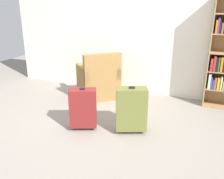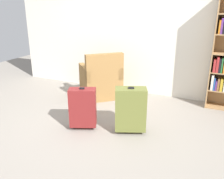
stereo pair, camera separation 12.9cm
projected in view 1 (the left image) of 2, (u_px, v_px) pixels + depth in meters
ground_plane at (94, 130)px, 3.58m from camera, size 9.44×9.44×0.00m
back_wall at (134, 28)px, 4.78m from camera, size 5.39×0.10×2.60m
armchair at (99, 81)px, 4.76m from camera, size 0.99×0.99×0.90m
mug at (125, 99)px, 4.59m from camera, size 0.12×0.08×0.10m
suitcase_olive at (131, 109)px, 3.41m from camera, size 0.48×0.37×0.68m
suitcase_dark_red at (83, 108)px, 3.50m from camera, size 0.42×0.32×0.63m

